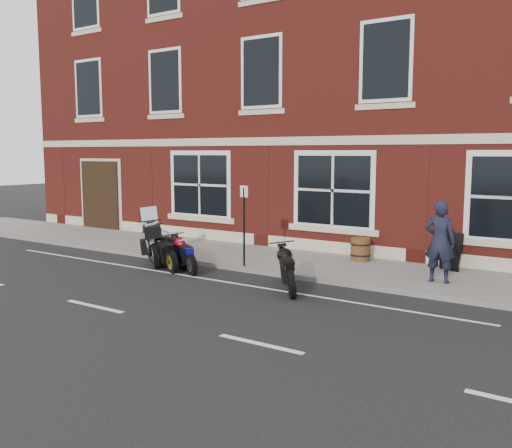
# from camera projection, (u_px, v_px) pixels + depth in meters

# --- Properties ---
(ground) EXTENTS (80.00, 80.00, 0.00)m
(ground) POSITION_uv_depth(u_px,v_px,m) (193.00, 279.00, 13.88)
(ground) COLOR black
(ground) RESTS_ON ground
(sidewalk) EXTENTS (30.00, 3.00, 0.12)m
(sidewalk) POSITION_uv_depth(u_px,v_px,m) (261.00, 258.00, 16.33)
(sidewalk) COLOR slate
(sidewalk) RESTS_ON ground
(kerb) EXTENTS (30.00, 0.16, 0.12)m
(kerb) POSITION_uv_depth(u_px,v_px,m) (228.00, 267.00, 15.03)
(kerb) COLOR slate
(kerb) RESTS_ON ground
(pub_building) EXTENTS (24.00, 12.00, 12.00)m
(pub_building) POSITION_uv_depth(u_px,v_px,m) (370.00, 75.00, 21.73)
(pub_building) COLOR maroon
(pub_building) RESTS_ON ground
(moto_touring_silver) EXTENTS (1.77, 1.67, 1.51)m
(moto_touring_silver) POSITION_uv_depth(u_px,v_px,m) (155.00, 241.00, 15.92)
(moto_touring_silver) COLOR black
(moto_touring_silver) RESTS_ON ground
(moto_sport_red) EXTENTS (1.67, 1.04, 0.84)m
(moto_sport_red) POSITION_uv_depth(u_px,v_px,m) (184.00, 252.00, 14.81)
(moto_sport_red) COLOR black
(moto_sport_red) RESTS_ON ground
(moto_sport_black) EXTENTS (1.82, 1.00, 0.89)m
(moto_sport_black) POSITION_uv_depth(u_px,v_px,m) (163.00, 249.00, 15.10)
(moto_sport_black) COLOR black
(moto_sport_black) RESTS_ON ground
(moto_sport_silver) EXTENTS (2.14, 0.69, 0.98)m
(moto_sport_silver) POSITION_uv_depth(u_px,v_px,m) (168.00, 245.00, 15.48)
(moto_sport_silver) COLOR black
(moto_sport_silver) RESTS_ON ground
(moto_naked_black) EXTENTS (1.36, 1.70, 0.92)m
(moto_naked_black) POSITION_uv_depth(u_px,v_px,m) (289.00, 266.00, 12.74)
(moto_naked_black) COLOR black
(moto_naked_black) RESTS_ON ground
(pedestrian_left) EXTENTS (0.71, 0.49, 1.88)m
(pedestrian_left) POSITION_uv_depth(u_px,v_px,m) (440.00, 242.00, 12.90)
(pedestrian_left) COLOR black
(pedestrian_left) RESTS_ON sidewalk
(a_board_sign) EXTENTS (0.67, 0.56, 0.94)m
(a_board_sign) POSITION_uv_depth(u_px,v_px,m) (450.00, 251.00, 14.32)
(a_board_sign) COLOR black
(a_board_sign) RESTS_ON sidewalk
(barrel_planter) EXTENTS (0.56, 0.56, 0.62)m
(barrel_planter) POSITION_uv_depth(u_px,v_px,m) (360.00, 249.00, 15.59)
(barrel_planter) COLOR #463012
(barrel_planter) RESTS_ON sidewalk
(parking_sign) EXTENTS (0.29, 0.10, 2.09)m
(parking_sign) POSITION_uv_depth(u_px,v_px,m) (244.00, 220.00, 14.73)
(parking_sign) COLOR black
(parking_sign) RESTS_ON sidewalk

